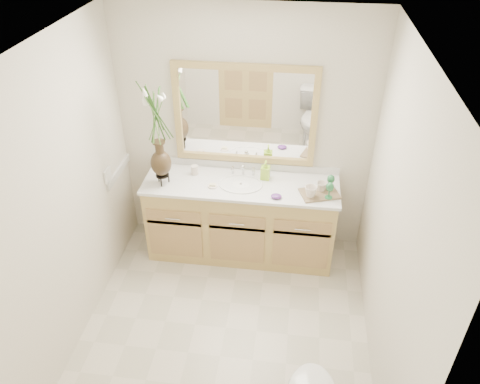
# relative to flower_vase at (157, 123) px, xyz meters

# --- Properties ---
(floor) EXTENTS (2.60, 2.60, 0.00)m
(floor) POSITION_rel_flower_vase_xyz_m (0.72, -0.92, -1.45)
(floor) COLOR beige
(floor) RESTS_ON ground
(ceiling) EXTENTS (2.40, 2.60, 0.02)m
(ceiling) POSITION_rel_flower_vase_xyz_m (0.72, -0.92, 0.95)
(ceiling) COLOR white
(ceiling) RESTS_ON wall_back
(wall_back) EXTENTS (2.40, 0.02, 2.40)m
(wall_back) POSITION_rel_flower_vase_xyz_m (0.72, 0.38, -0.25)
(wall_back) COLOR silver
(wall_back) RESTS_ON floor
(wall_front) EXTENTS (2.40, 0.02, 2.40)m
(wall_front) POSITION_rel_flower_vase_xyz_m (0.72, -2.22, -0.25)
(wall_front) COLOR silver
(wall_front) RESTS_ON floor
(wall_left) EXTENTS (0.02, 2.60, 2.40)m
(wall_left) POSITION_rel_flower_vase_xyz_m (-0.48, -0.92, -0.25)
(wall_left) COLOR silver
(wall_left) RESTS_ON floor
(wall_right) EXTENTS (0.02, 2.60, 2.40)m
(wall_right) POSITION_rel_flower_vase_xyz_m (1.92, -0.92, -0.25)
(wall_right) COLOR silver
(wall_right) RESTS_ON floor
(vanity) EXTENTS (1.80, 0.55, 0.80)m
(vanity) POSITION_rel_flower_vase_xyz_m (0.72, 0.09, -1.05)
(vanity) COLOR tan
(vanity) RESTS_ON floor
(counter) EXTENTS (1.84, 0.57, 0.03)m
(counter) POSITION_rel_flower_vase_xyz_m (0.72, 0.09, -0.64)
(counter) COLOR white
(counter) RESTS_ON vanity
(sink) EXTENTS (0.38, 0.34, 0.23)m
(sink) POSITION_rel_flower_vase_xyz_m (0.72, 0.07, -0.68)
(sink) COLOR white
(sink) RESTS_ON counter
(mirror) EXTENTS (1.32, 0.04, 0.97)m
(mirror) POSITION_rel_flower_vase_xyz_m (0.72, 0.36, -0.05)
(mirror) COLOR white
(mirror) RESTS_ON wall_back
(switch_plate) EXTENTS (0.02, 0.12, 0.12)m
(switch_plate) POSITION_rel_flower_vase_xyz_m (-0.46, -0.16, -0.47)
(switch_plate) COLOR white
(switch_plate) RESTS_ON wall_left
(flower_vase) EXTENTS (0.22, 0.22, 0.92)m
(flower_vase) POSITION_rel_flower_vase_xyz_m (0.00, 0.00, 0.00)
(flower_vase) COLOR black
(flower_vase) RESTS_ON counter
(tumbler) EXTENTS (0.07, 0.07, 0.09)m
(tumbler) POSITION_rel_flower_vase_xyz_m (0.26, 0.20, -0.58)
(tumbler) COLOR silver
(tumbler) RESTS_ON counter
(soap_dish) EXTENTS (0.09, 0.09, 0.03)m
(soap_dish) POSITION_rel_flower_vase_xyz_m (0.47, 0.00, -0.61)
(soap_dish) COLOR silver
(soap_dish) RESTS_ON counter
(soap_bottle) EXTENTS (0.08, 0.08, 0.17)m
(soap_bottle) POSITION_rel_flower_vase_xyz_m (0.94, 0.21, -0.54)
(soap_bottle) COLOR #9DD131
(soap_bottle) RESTS_ON counter
(purple_dish) EXTENTS (0.10, 0.08, 0.03)m
(purple_dish) POSITION_rel_flower_vase_xyz_m (1.07, -0.10, -0.60)
(purple_dish) COLOR #5A297D
(purple_dish) RESTS_ON counter
(tray) EXTENTS (0.39, 0.32, 0.02)m
(tray) POSITION_rel_flower_vase_xyz_m (1.45, 0.00, -0.61)
(tray) COLOR brown
(tray) RESTS_ON counter
(mug_left) EXTENTS (0.11, 0.11, 0.11)m
(mug_left) POSITION_rel_flower_vase_xyz_m (1.37, -0.06, -0.55)
(mug_left) COLOR silver
(mug_left) RESTS_ON tray
(mug_right) EXTENTS (0.11, 0.11, 0.09)m
(mug_right) POSITION_rel_flower_vase_xyz_m (1.47, 0.05, -0.56)
(mug_right) COLOR silver
(mug_right) RESTS_ON tray
(goblet_front) EXTENTS (0.07, 0.07, 0.16)m
(goblet_front) POSITION_rel_flower_vase_xyz_m (1.53, -0.06, -0.50)
(goblet_front) COLOR #246E3B
(goblet_front) RESTS_ON tray
(goblet_back) EXTENTS (0.07, 0.07, 0.15)m
(goblet_back) POSITION_rel_flower_vase_xyz_m (1.54, 0.07, -0.50)
(goblet_back) COLOR #246E3B
(goblet_back) RESTS_ON tray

